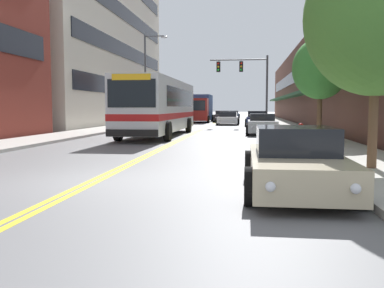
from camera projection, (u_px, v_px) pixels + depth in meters
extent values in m
plane|color=slate|center=(215.00, 123.00, 46.36)|extent=(240.00, 240.00, 0.00)
cube|color=#B2ADA5|center=(152.00, 122.00, 47.23)|extent=(2.82, 106.00, 0.14)
cube|color=#B2ADA5|center=(279.00, 123.00, 45.48)|extent=(2.82, 106.00, 0.14)
cube|color=yellow|center=(214.00, 123.00, 46.37)|extent=(0.14, 106.00, 0.01)
cube|color=yellow|center=(215.00, 123.00, 46.35)|extent=(0.14, 106.00, 0.01)
cube|color=black|center=(129.00, 88.00, 43.69)|extent=(0.08, 28.60, 1.40)
cube|color=black|center=(129.00, 53.00, 43.38)|extent=(0.08, 28.60, 1.40)
cube|color=black|center=(128.00, 16.00, 43.07)|extent=(0.08, 28.60, 1.40)
cube|color=brown|center=(335.00, 85.00, 44.42)|extent=(8.00, 68.00, 8.13)
cube|color=#1E4C28|center=(291.00, 96.00, 45.10)|extent=(1.10, 61.20, 0.24)
cube|color=black|center=(296.00, 75.00, 44.85)|extent=(0.08, 61.20, 1.40)
cube|color=silver|center=(160.00, 106.00, 25.38)|extent=(2.47, 12.50, 2.90)
cube|color=#B21919|center=(160.00, 115.00, 25.43)|extent=(2.49, 12.52, 0.32)
cube|color=black|center=(162.00, 98.00, 25.96)|extent=(2.50, 9.75, 1.04)
cube|color=black|center=(131.00, 93.00, 19.14)|extent=(2.22, 0.04, 1.27)
cube|color=yellow|center=(131.00, 77.00, 19.07)|extent=(1.78, 0.06, 0.28)
cube|color=black|center=(132.00, 133.00, 19.27)|extent=(2.42, 0.08, 0.32)
cylinder|color=black|center=(118.00, 131.00, 21.45)|extent=(0.30, 1.00, 1.00)
cylinder|color=black|center=(168.00, 131.00, 21.13)|extent=(0.30, 1.00, 1.00)
cylinder|color=black|center=(152.00, 125.00, 29.05)|extent=(0.30, 1.00, 1.00)
cylinder|color=black|center=(189.00, 125.00, 28.73)|extent=(0.30, 1.00, 1.00)
cube|color=black|center=(168.00, 119.00, 42.40)|extent=(1.82, 4.53, 0.74)
cube|color=black|center=(168.00, 113.00, 42.52)|extent=(1.57, 1.99, 0.48)
cylinder|color=black|center=(156.00, 122.00, 41.15)|extent=(0.22, 0.61, 0.61)
cylinder|color=black|center=(175.00, 122.00, 40.91)|extent=(0.22, 0.61, 0.61)
cylinder|color=black|center=(162.00, 121.00, 43.92)|extent=(0.22, 0.61, 0.61)
cylinder|color=black|center=(180.00, 121.00, 43.69)|extent=(0.22, 0.61, 0.61)
sphere|color=silver|center=(157.00, 119.00, 40.22)|extent=(0.16, 0.16, 0.16)
sphere|color=silver|center=(170.00, 119.00, 40.06)|extent=(0.16, 0.16, 0.16)
cube|color=red|center=(166.00, 118.00, 44.72)|extent=(0.18, 0.04, 0.10)
cube|color=red|center=(178.00, 118.00, 44.56)|extent=(0.18, 0.04, 0.10)
cube|color=#BCAD89|center=(295.00, 168.00, 8.57)|extent=(1.75, 4.51, 0.57)
cube|color=black|center=(295.00, 140.00, 8.70)|extent=(1.51, 1.98, 0.54)
cylinder|color=black|center=(251.00, 186.00, 7.31)|extent=(0.22, 0.68, 0.68)
cylinder|color=black|center=(360.00, 189.00, 7.08)|extent=(0.22, 0.68, 0.68)
cylinder|color=black|center=(250.00, 165.00, 10.07)|extent=(0.22, 0.68, 0.68)
cylinder|color=black|center=(328.00, 166.00, 9.84)|extent=(0.22, 0.68, 0.68)
sphere|color=silver|center=(270.00, 187.00, 6.39)|extent=(0.16, 0.16, 0.16)
sphere|color=silver|center=(356.00, 189.00, 6.24)|extent=(0.16, 0.16, 0.16)
cube|color=red|center=(260.00, 154.00, 10.88)|extent=(0.18, 0.04, 0.10)
cube|color=red|center=(311.00, 155.00, 10.72)|extent=(0.18, 0.04, 0.10)
cube|color=#19234C|center=(257.00, 120.00, 38.50)|extent=(1.87, 4.07, 0.67)
cube|color=black|center=(257.00, 114.00, 38.61)|extent=(1.61, 1.79, 0.51)
cylinder|color=black|center=(246.00, 123.00, 37.39)|extent=(0.22, 0.66, 0.66)
cylinder|color=black|center=(268.00, 123.00, 37.15)|extent=(0.22, 0.66, 0.66)
cylinder|color=black|center=(246.00, 122.00, 39.89)|extent=(0.22, 0.66, 0.66)
cylinder|color=black|center=(267.00, 122.00, 39.65)|extent=(0.22, 0.66, 0.66)
sphere|color=silver|center=(250.00, 121.00, 36.55)|extent=(0.16, 0.16, 0.16)
sphere|color=silver|center=(265.00, 121.00, 36.39)|extent=(0.16, 0.16, 0.16)
cube|color=red|center=(249.00, 119.00, 40.61)|extent=(0.18, 0.04, 0.10)
cube|color=red|center=(264.00, 119.00, 40.44)|extent=(0.18, 0.04, 0.10)
cube|color=#B7B7BC|center=(262.00, 126.00, 26.67)|extent=(1.74, 4.19, 0.69)
cube|color=black|center=(262.00, 117.00, 26.79)|extent=(1.49, 1.84, 0.42)
cylinder|color=black|center=(248.00, 130.00, 25.52)|extent=(0.22, 0.68, 0.68)
cylinder|color=black|center=(278.00, 130.00, 25.29)|extent=(0.22, 0.68, 0.68)
cylinder|color=black|center=(248.00, 128.00, 28.08)|extent=(0.22, 0.68, 0.68)
cylinder|color=black|center=(275.00, 128.00, 27.86)|extent=(0.22, 0.68, 0.68)
sphere|color=silver|center=(253.00, 127.00, 24.66)|extent=(0.16, 0.16, 0.16)
sphere|color=silver|center=(274.00, 127.00, 24.50)|extent=(0.16, 0.16, 0.16)
cube|color=red|center=(252.00, 124.00, 28.82)|extent=(0.18, 0.04, 0.10)
cube|color=red|center=(270.00, 124.00, 28.67)|extent=(0.18, 0.04, 0.10)
cube|color=#475675|center=(233.00, 115.00, 67.92)|extent=(1.78, 4.16, 0.58)
cube|color=black|center=(233.00, 112.00, 68.04)|extent=(1.53, 1.83, 0.40)
cylinder|color=black|center=(227.00, 116.00, 66.77)|extent=(0.22, 0.66, 0.66)
cylinder|color=black|center=(239.00, 116.00, 66.54)|extent=(0.22, 0.66, 0.66)
cylinder|color=black|center=(228.00, 116.00, 69.32)|extent=(0.22, 0.66, 0.66)
cylinder|color=black|center=(239.00, 116.00, 69.09)|extent=(0.22, 0.66, 0.66)
sphere|color=silver|center=(229.00, 115.00, 65.92)|extent=(0.16, 0.16, 0.16)
sphere|color=silver|center=(237.00, 115.00, 65.76)|extent=(0.16, 0.16, 0.16)
cube|color=red|center=(230.00, 115.00, 70.06)|extent=(0.18, 0.04, 0.10)
cube|color=red|center=(238.00, 115.00, 69.90)|extent=(0.18, 0.04, 0.10)
cube|color=#232328|center=(223.00, 117.00, 49.57)|extent=(1.85, 4.69, 0.70)
cube|color=black|center=(223.00, 112.00, 49.71)|extent=(1.59, 2.07, 0.42)
cylinder|color=black|center=(214.00, 119.00, 48.27)|extent=(0.22, 0.70, 0.70)
cylinder|color=black|center=(230.00, 119.00, 48.03)|extent=(0.22, 0.70, 0.70)
cylinder|color=black|center=(216.00, 119.00, 51.14)|extent=(0.22, 0.70, 0.70)
cylinder|color=black|center=(231.00, 119.00, 50.90)|extent=(0.22, 0.70, 0.70)
sphere|color=silver|center=(216.00, 117.00, 47.31)|extent=(0.16, 0.16, 0.16)
sphere|color=silver|center=(227.00, 118.00, 47.14)|extent=(0.16, 0.16, 0.16)
cube|color=red|center=(218.00, 117.00, 51.98)|extent=(0.18, 0.04, 0.10)
cube|color=red|center=(229.00, 117.00, 51.81)|extent=(0.18, 0.04, 0.10)
cube|color=white|center=(228.00, 120.00, 41.77)|extent=(1.92, 4.43, 0.60)
cube|color=black|center=(228.00, 114.00, 41.90)|extent=(1.65, 1.95, 0.48)
cylinder|color=black|center=(217.00, 122.00, 40.55)|extent=(0.22, 0.67, 0.67)
cylinder|color=black|center=(238.00, 122.00, 40.30)|extent=(0.22, 0.67, 0.67)
cylinder|color=black|center=(219.00, 121.00, 43.27)|extent=(0.22, 0.67, 0.67)
cylinder|color=black|center=(238.00, 121.00, 43.02)|extent=(0.22, 0.67, 0.67)
sphere|color=silver|center=(220.00, 120.00, 39.65)|extent=(0.16, 0.16, 0.16)
sphere|color=silver|center=(234.00, 120.00, 39.48)|extent=(0.16, 0.16, 0.16)
cube|color=red|center=(222.00, 119.00, 44.06)|extent=(0.18, 0.04, 0.10)
cube|color=red|center=(236.00, 119.00, 43.88)|extent=(0.18, 0.04, 0.10)
cube|color=maroon|center=(196.00, 110.00, 46.16)|extent=(2.48, 2.19, 2.41)
cube|color=black|center=(195.00, 105.00, 45.03)|extent=(2.11, 0.04, 1.06)
cube|color=#335699|center=(200.00, 107.00, 49.75)|extent=(2.53, 5.11, 2.88)
cylinder|color=black|center=(185.00, 119.00, 46.41)|extent=(0.28, 0.84, 0.84)
cylinder|color=black|center=(208.00, 119.00, 46.09)|extent=(0.28, 0.84, 0.84)
cylinder|color=black|center=(191.00, 118.00, 51.54)|extent=(0.28, 0.84, 0.84)
cylinder|color=black|center=(212.00, 118.00, 51.22)|extent=(0.28, 0.84, 0.84)
cylinder|color=#47474C|center=(267.00, 91.00, 37.83)|extent=(0.18, 0.18, 6.25)
cylinder|color=#47474C|center=(238.00, 60.00, 37.91)|extent=(5.06, 0.11, 0.11)
cube|color=black|center=(241.00, 67.00, 37.93)|extent=(0.34, 0.26, 0.92)
sphere|color=red|center=(241.00, 63.00, 37.75)|extent=(0.18, 0.18, 0.18)
sphere|color=yellow|center=(241.00, 66.00, 37.77)|extent=(0.18, 0.18, 0.18)
sphere|color=green|center=(241.00, 70.00, 37.79)|extent=(0.18, 0.18, 0.18)
cylinder|color=black|center=(241.00, 61.00, 37.88)|extent=(0.02, 0.02, 0.14)
cube|color=black|center=(218.00, 67.00, 38.18)|extent=(0.34, 0.26, 0.92)
sphere|color=red|center=(218.00, 64.00, 38.00)|extent=(0.18, 0.18, 0.18)
sphere|color=yellow|center=(218.00, 67.00, 38.03)|extent=(0.18, 0.18, 0.18)
sphere|color=green|center=(218.00, 70.00, 38.05)|extent=(0.18, 0.18, 0.18)
cylinder|color=black|center=(218.00, 61.00, 38.14)|extent=(0.02, 0.02, 0.14)
cylinder|color=#47474C|center=(145.00, 81.00, 36.99)|extent=(0.16, 0.16, 7.92)
cylinder|color=#47474C|center=(155.00, 36.00, 36.56)|extent=(1.70, 0.10, 0.10)
ellipsoid|color=#B2B2B7|center=(164.00, 37.00, 36.46)|extent=(0.56, 0.28, 0.20)
cylinder|color=brown|center=(373.00, 124.00, 10.85)|extent=(0.24, 0.24, 2.28)
ellipsoid|color=#42752D|center=(377.00, 17.00, 10.62)|extent=(3.59, 3.59, 3.94)
cylinder|color=brown|center=(319.00, 117.00, 19.52)|extent=(0.23, 0.23, 2.23)
ellipsoid|color=#387F33|center=(320.00, 69.00, 19.34)|extent=(2.53, 2.53, 2.78)
cylinder|color=red|center=(301.00, 134.00, 19.87)|extent=(0.25, 0.25, 0.65)
sphere|color=red|center=(301.00, 125.00, 19.84)|extent=(0.22, 0.22, 0.22)
cylinder|color=red|center=(297.00, 132.00, 19.89)|extent=(0.08, 0.11, 0.11)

